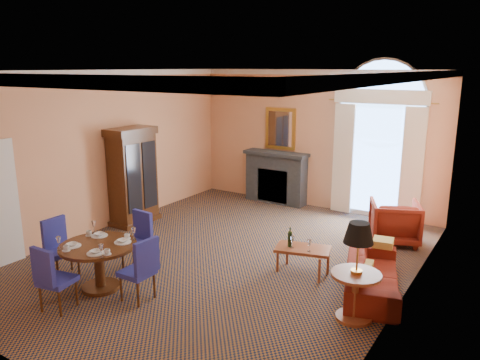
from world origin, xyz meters
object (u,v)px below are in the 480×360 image
Objects in this scene: coffee_table at (302,249)px; armoire at (133,178)px; dining_table at (99,256)px; sofa at (372,273)px; side_table at (357,260)px; armchair at (394,222)px.

armoire is at bearing 158.89° from coffee_table.
dining_table reaches higher than coffee_table.
sofa is at bearing -4.24° from armoire.
coffee_table is at bearing -5.56° from armoire.
side_table reaches higher than dining_table.
side_table is (0.05, -0.93, 0.56)m from sofa.
dining_table reaches higher than sofa.
armoire is at bearing 125.58° from dining_table.
sofa is at bearing 73.74° from armchair.
armoire is 5.35m from armchair.
armchair is at bearing 95.77° from side_table.
side_table reaches higher than coffee_table.
dining_table is 4.08m from sofa.
side_table reaches higher than armchair.
armchair is at bearing 53.60° from dining_table.
dining_table is 0.60× the size of sofa.
dining_table is 3.15m from coffee_table.
side_table is at bearing -52.98° from coffee_table.
dining_table is 1.27× the size of armchair.
armchair is at bearing 19.74° from armoire.
armchair reaches higher than sofa.
sofa is (3.46, 2.14, -0.26)m from dining_table.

